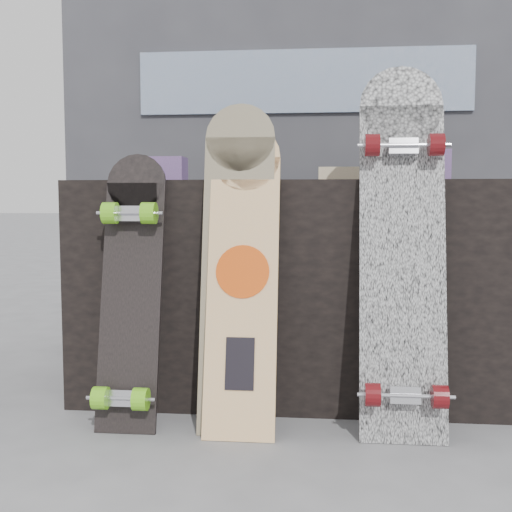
# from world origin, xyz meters

# --- Properties ---
(ground) EXTENTS (60.00, 60.00, 0.00)m
(ground) POSITION_xyz_m (0.00, 0.00, 0.00)
(ground) COLOR slate
(ground) RESTS_ON ground
(vendor_table) EXTENTS (1.60, 0.60, 0.80)m
(vendor_table) POSITION_xyz_m (0.00, 0.50, 0.40)
(vendor_table) COLOR black
(vendor_table) RESTS_ON ground
(booth) EXTENTS (2.40, 0.22, 2.20)m
(booth) POSITION_xyz_m (0.00, 1.35, 1.10)
(booth) COLOR #38373D
(booth) RESTS_ON ground
(merch_box_purple) EXTENTS (0.18, 0.12, 0.10)m
(merch_box_purple) POSITION_xyz_m (-0.53, 0.59, 0.85)
(merch_box_purple) COLOR #623975
(merch_box_purple) RESTS_ON vendor_table
(merch_box_small) EXTENTS (0.14, 0.14, 0.12)m
(merch_box_small) POSITION_xyz_m (0.49, 0.60, 0.86)
(merch_box_small) COLOR #623975
(merch_box_small) RESTS_ON vendor_table
(merch_box_flat) EXTENTS (0.22, 0.10, 0.06)m
(merch_box_flat) POSITION_xyz_m (0.19, 0.65, 0.83)
(merch_box_flat) COLOR #D1B78C
(merch_box_flat) RESTS_ON vendor_table
(longboard_geisha) EXTENTS (0.22, 0.27, 0.98)m
(longboard_geisha) POSITION_xyz_m (-0.16, 0.11, 0.52)
(longboard_geisha) COLOR beige
(longboard_geisha) RESTS_ON ground
(longboard_celtic) EXTENTS (0.23, 0.24, 1.05)m
(longboard_celtic) POSITION_xyz_m (-0.18, 0.13, 0.56)
(longboard_celtic) COLOR #CDB98C
(longboard_celtic) RESTS_ON ground
(longboard_cascadia) EXTENTS (0.26, 0.33, 1.17)m
(longboard_cascadia) POSITION_xyz_m (0.34, 0.12, 0.61)
(longboard_cascadia) COLOR silver
(longboard_cascadia) RESTS_ON ground
(skateboard_dark) EXTENTS (0.20, 0.28, 0.89)m
(skateboard_dark) POSITION_xyz_m (-0.52, 0.09, 0.45)
(skateboard_dark) COLOR black
(skateboard_dark) RESTS_ON ground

